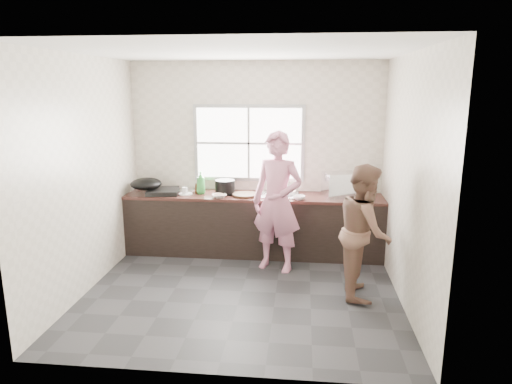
# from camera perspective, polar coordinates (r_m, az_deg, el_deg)

# --- Properties ---
(floor) EXTENTS (3.60, 3.20, 0.01)m
(floor) POSITION_cam_1_polar(r_m,az_deg,el_deg) (5.48, -1.78, -12.34)
(floor) COLOR #29292B
(floor) RESTS_ON ground
(ceiling) EXTENTS (3.60, 3.20, 0.01)m
(ceiling) POSITION_cam_1_polar(r_m,az_deg,el_deg) (4.96, -2.01, 17.21)
(ceiling) COLOR silver
(ceiling) RESTS_ON wall_back
(wall_back) EXTENTS (3.60, 0.01, 2.70)m
(wall_back) POSITION_cam_1_polar(r_m,az_deg,el_deg) (6.62, -0.01, 4.41)
(wall_back) COLOR beige
(wall_back) RESTS_ON ground
(wall_left) EXTENTS (0.01, 3.20, 2.70)m
(wall_left) POSITION_cam_1_polar(r_m,az_deg,el_deg) (5.59, -20.58, 1.96)
(wall_left) COLOR beige
(wall_left) RESTS_ON ground
(wall_right) EXTENTS (0.01, 3.20, 2.70)m
(wall_right) POSITION_cam_1_polar(r_m,az_deg,el_deg) (5.13, 18.52, 1.19)
(wall_right) COLOR beige
(wall_right) RESTS_ON ground
(wall_front) EXTENTS (3.60, 0.01, 2.70)m
(wall_front) POSITION_cam_1_polar(r_m,az_deg,el_deg) (3.51, -5.44, -3.45)
(wall_front) COLOR beige
(wall_front) RESTS_ON ground
(cabinet) EXTENTS (3.60, 0.62, 0.82)m
(cabinet) POSITION_cam_1_polar(r_m,az_deg,el_deg) (6.52, -0.29, -4.20)
(cabinet) COLOR black
(cabinet) RESTS_ON floor
(countertop) EXTENTS (3.60, 0.64, 0.04)m
(countertop) POSITION_cam_1_polar(r_m,az_deg,el_deg) (6.41, -0.30, -0.52)
(countertop) COLOR #331914
(countertop) RESTS_ON cabinet
(sink) EXTENTS (0.55, 0.45, 0.02)m
(sink) POSITION_cam_1_polar(r_m,az_deg,el_deg) (6.38, 2.83, -0.38)
(sink) COLOR silver
(sink) RESTS_ON countertop
(faucet) EXTENTS (0.02, 0.02, 0.30)m
(faucet) POSITION_cam_1_polar(r_m,az_deg,el_deg) (6.54, 2.94, 1.26)
(faucet) COLOR silver
(faucet) RESTS_ON countertop
(window_frame) EXTENTS (1.60, 0.05, 1.10)m
(window_frame) POSITION_cam_1_polar(r_m,az_deg,el_deg) (6.59, -0.89, 6.12)
(window_frame) COLOR #9EA0A5
(window_frame) RESTS_ON wall_back
(window_glazing) EXTENTS (1.50, 0.01, 1.00)m
(window_glazing) POSITION_cam_1_polar(r_m,az_deg,el_deg) (6.56, -0.92, 6.10)
(window_glazing) COLOR white
(window_glazing) RESTS_ON window_frame
(woman) EXTENTS (0.71, 0.58, 1.69)m
(woman) POSITION_cam_1_polar(r_m,az_deg,el_deg) (5.85, 2.66, -1.83)
(woman) COLOR pink
(woman) RESTS_ON floor
(person_side) EXTENTS (0.60, 0.76, 1.52)m
(person_side) POSITION_cam_1_polar(r_m,az_deg,el_deg) (5.28, 13.40, -4.76)
(person_side) COLOR brown
(person_side) RESTS_ON floor
(cutting_board) EXTENTS (0.39, 0.39, 0.04)m
(cutting_board) POSITION_cam_1_polar(r_m,az_deg,el_deg) (6.33, -1.37, -0.36)
(cutting_board) COLOR black
(cutting_board) RESTS_ON countertop
(cleaver) EXTENTS (0.21, 0.21, 0.01)m
(cleaver) POSITION_cam_1_polar(r_m,az_deg,el_deg) (6.49, -3.80, 0.18)
(cleaver) COLOR #A4A7AB
(cleaver) RESTS_ON cutting_board
(bowl_mince) EXTENTS (0.26, 0.26, 0.05)m
(bowl_mince) POSITION_cam_1_polar(r_m,az_deg,el_deg) (6.26, -4.61, -0.47)
(bowl_mince) COLOR white
(bowl_mince) RESTS_ON countertop
(bowl_crabs) EXTENTS (0.21, 0.21, 0.05)m
(bowl_crabs) POSITION_cam_1_polar(r_m,az_deg,el_deg) (6.39, 4.06, -0.16)
(bowl_crabs) COLOR white
(bowl_crabs) RESTS_ON countertop
(bowl_held) EXTENTS (0.27, 0.27, 0.07)m
(bowl_held) POSITION_cam_1_polar(r_m,az_deg,el_deg) (6.16, 5.39, -0.64)
(bowl_held) COLOR silver
(bowl_held) RESTS_ON countertop
(black_pot) EXTENTS (0.34, 0.34, 0.20)m
(black_pot) POSITION_cam_1_polar(r_m,az_deg,el_deg) (6.45, -3.90, 0.62)
(black_pot) COLOR black
(black_pot) RESTS_ON countertop
(plate_food) EXTENTS (0.20, 0.20, 0.02)m
(plate_food) POSITION_cam_1_polar(r_m,az_deg,el_deg) (6.50, -8.79, -0.24)
(plate_food) COLOR white
(plate_food) RESTS_ON countertop
(bottle_green) EXTENTS (0.16, 0.16, 0.33)m
(bottle_green) POSITION_cam_1_polar(r_m,az_deg,el_deg) (6.49, -6.92, 1.21)
(bottle_green) COLOR green
(bottle_green) RESTS_ON countertop
(bottle_brown_tall) EXTENTS (0.09, 0.09, 0.17)m
(bottle_brown_tall) POSITION_cam_1_polar(r_m,az_deg,el_deg) (6.59, -7.25, 0.67)
(bottle_brown_tall) COLOR #3E200F
(bottle_brown_tall) RESTS_ON countertop
(bottle_brown_short) EXTENTS (0.16, 0.16, 0.16)m
(bottle_brown_short) POSITION_cam_1_polar(r_m,az_deg,el_deg) (6.65, -3.45, 0.82)
(bottle_brown_short) COLOR #411710
(bottle_brown_short) RESTS_ON countertop
(glass_jar) EXTENTS (0.08, 0.08, 0.11)m
(glass_jar) POSITION_cam_1_polar(r_m,az_deg,el_deg) (6.47, -8.90, 0.12)
(glass_jar) COLOR white
(glass_jar) RESTS_ON countertop
(burner) EXTENTS (0.50, 0.50, 0.06)m
(burner) POSITION_cam_1_polar(r_m,az_deg,el_deg) (6.61, -11.57, 0.08)
(burner) COLOR black
(burner) RESTS_ON countertop
(wok) EXTENTS (0.54, 0.54, 0.16)m
(wok) POSITION_cam_1_polar(r_m,az_deg,el_deg) (6.63, -13.57, 1.00)
(wok) COLOR black
(wok) RESTS_ON burner
(dish_rack) EXTENTS (0.52, 0.43, 0.33)m
(dish_rack) POSITION_cam_1_polar(r_m,az_deg,el_deg) (6.38, 10.48, 0.91)
(dish_rack) COLOR silver
(dish_rack) RESTS_ON countertop
(pot_lid_left) EXTENTS (0.33, 0.33, 0.01)m
(pot_lid_left) POSITION_cam_1_polar(r_m,az_deg,el_deg) (6.58, -12.04, -0.22)
(pot_lid_left) COLOR silver
(pot_lid_left) RESTS_ON countertop
(pot_lid_right) EXTENTS (0.31, 0.31, 0.01)m
(pot_lid_right) POSITION_cam_1_polar(r_m,az_deg,el_deg) (6.73, -8.78, 0.20)
(pot_lid_right) COLOR silver
(pot_lid_right) RESTS_ON countertop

